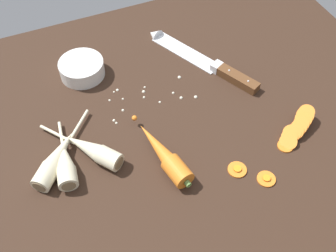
{
  "coord_description": "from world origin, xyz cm",
  "views": [
    {
      "loc": [
        -21.86,
        -53.06,
        71.27
      ],
      "look_at": [
        0.0,
        -2.0,
        1.5
      ],
      "focal_mm": 43.34,
      "sensor_mm": 36.0,
      "label": 1
    }
  ],
  "objects_px": {
    "whole_carrot": "(164,155)",
    "prep_bowl": "(82,68)",
    "parsnip_mid_left": "(92,150)",
    "carrot_slice_stray_near": "(237,169)",
    "carrot_slice_stray_mid": "(266,178)",
    "parsnip_front": "(56,159)",
    "carrot_slice_stack": "(297,129)",
    "chefs_knife": "(198,58)",
    "parsnip_mid_right": "(65,163)"
  },
  "relations": [
    {
      "from": "parsnip_mid_left",
      "to": "carrot_slice_stray_near",
      "type": "xyz_separation_m",
      "value": [
        0.26,
        -0.15,
        -0.02
      ]
    },
    {
      "from": "chefs_knife",
      "to": "parsnip_front",
      "type": "xyz_separation_m",
      "value": [
        -0.41,
        -0.17,
        0.01
      ]
    },
    {
      "from": "parsnip_mid_left",
      "to": "carrot_slice_stray_mid",
      "type": "relative_size",
      "value": 4.76
    },
    {
      "from": "parsnip_mid_left",
      "to": "carrot_slice_stack",
      "type": "height_order",
      "value": "parsnip_mid_left"
    },
    {
      "from": "whole_carrot",
      "to": "carrot_slice_stray_near",
      "type": "xyz_separation_m",
      "value": [
        0.13,
        -0.08,
        -0.02
      ]
    },
    {
      "from": "parsnip_mid_left",
      "to": "prep_bowl",
      "type": "distance_m",
      "value": 0.25
    },
    {
      "from": "carrot_slice_stray_near",
      "to": "carrot_slice_stack",
      "type": "bearing_deg",
      "value": 11.96
    },
    {
      "from": "whole_carrot",
      "to": "prep_bowl",
      "type": "xyz_separation_m",
      "value": [
        -0.09,
        0.32,
        0.0
      ]
    },
    {
      "from": "parsnip_mid_right",
      "to": "prep_bowl",
      "type": "distance_m",
      "value": 0.28
    },
    {
      "from": "parsnip_mid_right",
      "to": "prep_bowl",
      "type": "xyz_separation_m",
      "value": [
        0.11,
        0.26,
        0.0
      ]
    },
    {
      "from": "whole_carrot",
      "to": "carrot_slice_stray_near",
      "type": "bearing_deg",
      "value": -32.42
    },
    {
      "from": "parsnip_front",
      "to": "parsnip_mid_left",
      "type": "distance_m",
      "value": 0.07
    },
    {
      "from": "whole_carrot",
      "to": "parsnip_mid_right",
      "type": "bearing_deg",
      "value": 162.53
    },
    {
      "from": "carrot_slice_stray_near",
      "to": "parsnip_front",
      "type": "bearing_deg",
      "value": 154.62
    },
    {
      "from": "parsnip_front",
      "to": "parsnip_mid_left",
      "type": "bearing_deg",
      "value": -5.34
    },
    {
      "from": "parsnip_mid_left",
      "to": "parsnip_mid_right",
      "type": "relative_size",
      "value": 1.03
    },
    {
      "from": "carrot_slice_stray_mid",
      "to": "prep_bowl",
      "type": "height_order",
      "value": "prep_bowl"
    },
    {
      "from": "whole_carrot",
      "to": "parsnip_mid_left",
      "type": "xyz_separation_m",
      "value": [
        -0.13,
        0.07,
        -0.0
      ]
    },
    {
      "from": "whole_carrot",
      "to": "prep_bowl",
      "type": "height_order",
      "value": "whole_carrot"
    },
    {
      "from": "chefs_knife",
      "to": "prep_bowl",
      "type": "bearing_deg",
      "value": 167.18
    },
    {
      "from": "whole_carrot",
      "to": "carrot_slice_stray_mid",
      "type": "relative_size",
      "value": 5.53
    },
    {
      "from": "parsnip_front",
      "to": "carrot_slice_stack",
      "type": "bearing_deg",
      "value": -13.9
    },
    {
      "from": "carrot_slice_stray_near",
      "to": "whole_carrot",
      "type": "bearing_deg",
      "value": 147.58
    },
    {
      "from": "parsnip_front",
      "to": "prep_bowl",
      "type": "bearing_deg",
      "value": 63.16
    },
    {
      "from": "carrot_slice_stack",
      "to": "prep_bowl",
      "type": "bearing_deg",
      "value": 136.4
    },
    {
      "from": "chefs_knife",
      "to": "parsnip_mid_left",
      "type": "relative_size",
      "value": 1.81
    },
    {
      "from": "parsnip_front",
      "to": "prep_bowl",
      "type": "xyz_separation_m",
      "value": [
        0.12,
        0.24,
        0.0
      ]
    },
    {
      "from": "carrot_slice_stray_near",
      "to": "carrot_slice_stray_mid",
      "type": "xyz_separation_m",
      "value": [
        0.04,
        -0.04,
        -0.0
      ]
    },
    {
      "from": "parsnip_front",
      "to": "carrot_slice_stray_mid",
      "type": "bearing_deg",
      "value": -28.06
    },
    {
      "from": "parsnip_mid_left",
      "to": "parsnip_mid_right",
      "type": "xyz_separation_m",
      "value": [
        -0.06,
        -0.01,
        0.0
      ]
    },
    {
      "from": "parsnip_front",
      "to": "carrot_slice_stack",
      "type": "xyz_separation_m",
      "value": [
        0.5,
        -0.12,
        -0.01
      ]
    },
    {
      "from": "whole_carrot",
      "to": "parsnip_front",
      "type": "relative_size",
      "value": 1.19
    },
    {
      "from": "carrot_slice_stray_near",
      "to": "prep_bowl",
      "type": "height_order",
      "value": "prep_bowl"
    },
    {
      "from": "chefs_knife",
      "to": "parsnip_mid_left",
      "type": "bearing_deg",
      "value": -151.66
    },
    {
      "from": "parsnip_mid_right",
      "to": "parsnip_front",
      "type": "bearing_deg",
      "value": 130.21
    },
    {
      "from": "chefs_knife",
      "to": "carrot_slice_stray_near",
      "type": "distance_m",
      "value": 0.34
    },
    {
      "from": "carrot_slice_stray_near",
      "to": "prep_bowl",
      "type": "relative_size",
      "value": 0.36
    },
    {
      "from": "parsnip_mid_right",
      "to": "carrot_slice_stray_near",
      "type": "bearing_deg",
      "value": -23.89
    },
    {
      "from": "parsnip_mid_left",
      "to": "prep_bowl",
      "type": "height_order",
      "value": "same"
    },
    {
      "from": "whole_carrot",
      "to": "carrot_slice_stack",
      "type": "xyz_separation_m",
      "value": [
        0.3,
        -0.05,
        -0.01
      ]
    },
    {
      "from": "whole_carrot",
      "to": "carrot_slice_stray_mid",
      "type": "distance_m",
      "value": 0.21
    },
    {
      "from": "whole_carrot",
      "to": "parsnip_front",
      "type": "xyz_separation_m",
      "value": [
        -0.21,
        0.08,
        -0.0
      ]
    },
    {
      "from": "chefs_knife",
      "to": "carrot_slice_stray_mid",
      "type": "relative_size",
      "value": 8.59
    },
    {
      "from": "whole_carrot",
      "to": "parsnip_front",
      "type": "bearing_deg",
      "value": 159.47
    },
    {
      "from": "parsnip_front",
      "to": "parsnip_mid_right",
      "type": "bearing_deg",
      "value": -49.79
    },
    {
      "from": "carrot_slice_stray_near",
      "to": "prep_bowl",
      "type": "xyz_separation_m",
      "value": [
        -0.22,
        0.4,
        0.02
      ]
    },
    {
      "from": "parsnip_mid_right",
      "to": "carrot_slice_stray_mid",
      "type": "height_order",
      "value": "parsnip_mid_right"
    },
    {
      "from": "chefs_knife",
      "to": "whole_carrot",
      "type": "xyz_separation_m",
      "value": [
        -0.2,
        -0.25,
        0.01
      ]
    },
    {
      "from": "whole_carrot",
      "to": "carrot_slice_stray_mid",
      "type": "xyz_separation_m",
      "value": [
        0.17,
        -0.12,
        -0.02
      ]
    },
    {
      "from": "carrot_slice_stack",
      "to": "carrot_slice_stray_mid",
      "type": "distance_m",
      "value": 0.15
    }
  ]
}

